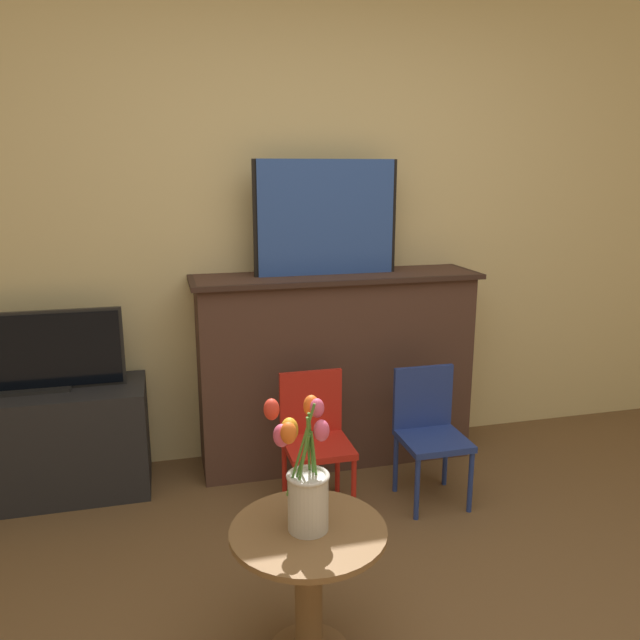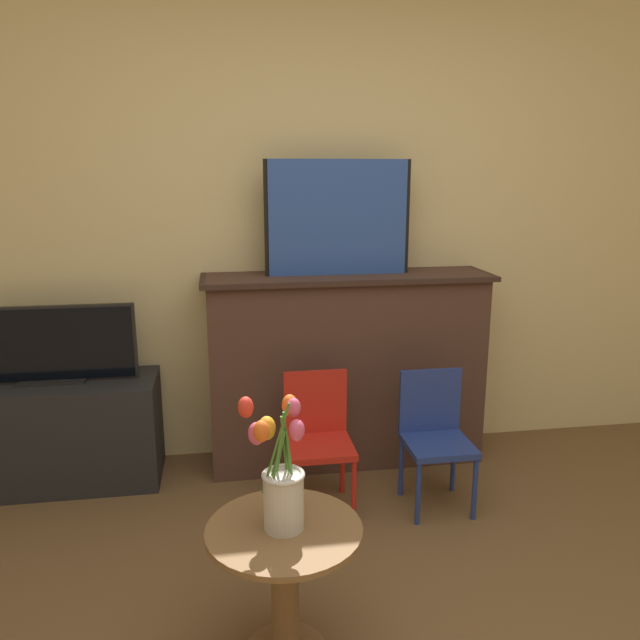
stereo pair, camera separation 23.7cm
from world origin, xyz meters
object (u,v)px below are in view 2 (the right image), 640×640
object	(u,v)px
chair_blue	(435,431)
tv_monitor	(50,346)
painting	(338,218)
chair_red	(318,433)
vase_tulips	(281,478)

from	to	relation	value
chair_blue	tv_monitor	bearing A→B (deg)	164.93
tv_monitor	chair_blue	distance (m)	1.92
painting	chair_red	xyz separation A→B (m)	(-0.18, -0.47, -0.96)
chair_red	chair_blue	xyz separation A→B (m)	(0.55, -0.07, 0.00)
tv_monitor	vase_tulips	size ratio (longest dim) A/B	1.87
tv_monitor	chair_blue	bearing A→B (deg)	-15.07
tv_monitor	chair_red	bearing A→B (deg)	-18.40
tv_monitor	chair_blue	size ratio (longest dim) A/B	1.29
chair_red	chair_blue	size ratio (longest dim) A/B	1.00
tv_monitor	chair_red	distance (m)	1.38
vase_tulips	chair_blue	bearing A→B (deg)	46.95
painting	chair_red	distance (m)	1.09
painting	chair_blue	distance (m)	1.16
painting	tv_monitor	xyz separation A→B (m)	(-1.44, -0.04, -0.60)
painting	chair_red	size ratio (longest dim) A/B	1.17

